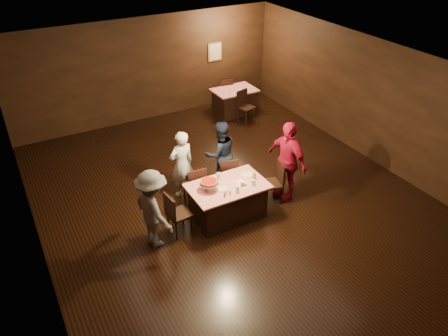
{
  "coord_description": "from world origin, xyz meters",
  "views": [
    {
      "loc": [
        -4.01,
        -6.76,
        5.75
      ],
      "look_at": [
        -0.3,
        -0.09,
        1.0
      ],
      "focal_mm": 35.0,
      "sensor_mm": 36.0,
      "label": 1
    }
  ],
  "objects": [
    {
      "name": "chair_back_near",
      "position": [
        2.36,
        3.32,
        0.47
      ],
      "size": [
        0.51,
        0.51,
        0.95
      ],
      "primitive_type": "cube",
      "rotation": [
        0.0,
        0.0,
        0.26
      ],
      "color": "black",
      "rests_on": "ground"
    },
    {
      "name": "condiments",
      "position": [
        -0.56,
        -0.67,
        0.82
      ],
      "size": [
        0.17,
        0.1,
        0.09
      ],
      "color": "silver",
      "rests_on": "main_table"
    },
    {
      "name": "chair_back_far",
      "position": [
        2.36,
        4.62,
        0.47
      ],
      "size": [
        0.48,
        0.48,
        0.95
      ],
      "primitive_type": "cube",
      "rotation": [
        0.0,
        0.0,
        2.99
      ],
      "color": "black",
      "rests_on": "ground"
    },
    {
      "name": "napkin_left",
      "position": [
        -0.53,
        -0.44,
        0.77
      ],
      "size": [
        0.21,
        0.21,
        0.01
      ],
      "primitive_type": "cube",
      "rotation": [
        0.0,
        0.0,
        -0.35
      ],
      "color": "white",
      "rests_on": "main_table"
    },
    {
      "name": "main_table",
      "position": [
        -0.38,
        -0.39,
        0.39
      ],
      "size": [
        1.6,
        1.0,
        0.77
      ],
      "primitive_type": "cube",
      "color": "red",
      "rests_on": "ground"
    },
    {
      "name": "glass_front_right",
      "position": [
        0.07,
        -0.64,
        0.84
      ],
      "size": [
        0.08,
        0.08,
        0.14
      ],
      "primitive_type": "cylinder",
      "color": "silver",
      "rests_on": "main_table"
    },
    {
      "name": "diner_navy_hoodie",
      "position": [
        0.09,
        0.77,
        0.79
      ],
      "size": [
        0.82,
        0.67,
        1.58
      ],
      "primitive_type": "imported",
      "rotation": [
        0.0,
        0.0,
        3.05
      ],
      "color": "black",
      "rests_on": "ground"
    },
    {
      "name": "diner_white_jacket",
      "position": [
        -0.86,
        0.79,
        0.79
      ],
      "size": [
        0.61,
        0.44,
        1.58
      ],
      "primitive_type": "imported",
      "rotation": [
        0.0,
        0.0,
        3.25
      ],
      "color": "silver",
      "rests_on": "ground"
    },
    {
      "name": "napkin_center",
      "position": [
        -0.08,
        -0.39,
        0.77
      ],
      "size": [
        0.19,
        0.19,
        0.01
      ],
      "primitive_type": "cube",
      "rotation": [
        0.0,
        0.0,
        0.21
      ],
      "color": "white",
      "rests_on": "main_table"
    },
    {
      "name": "diner_grey_knit",
      "position": [
        -2.01,
        -0.45,
        0.81
      ],
      "size": [
        0.82,
        1.16,
        1.63
      ],
      "primitive_type": "imported",
      "rotation": [
        0.0,
        0.0,
        1.79
      ],
      "color": "#57565B",
      "rests_on": "ground"
    },
    {
      "name": "glass_back",
      "position": [
        -0.43,
        -0.09,
        0.84
      ],
      "size": [
        0.08,
        0.08,
        0.14
      ],
      "primitive_type": "cylinder",
      "color": "silver",
      "rests_on": "main_table"
    },
    {
      "name": "chair_end_left",
      "position": [
        -1.48,
        -0.39,
        0.47
      ],
      "size": [
        0.46,
        0.46,
        0.95
      ],
      "primitive_type": "cube",
      "rotation": [
        0.0,
        0.0,
        1.67
      ],
      "color": "black",
      "rests_on": "ground"
    },
    {
      "name": "chair_far_left",
      "position": [
        -0.78,
        0.36,
        0.47
      ],
      "size": [
        0.44,
        0.44,
        0.95
      ],
      "primitive_type": "cube",
      "rotation": [
        0.0,
        0.0,
        3.09
      ],
      "color": "black",
      "rests_on": "ground"
    },
    {
      "name": "plate_empty",
      "position": [
        0.17,
        -0.24,
        0.78
      ],
      "size": [
        0.25,
        0.25,
        0.01
      ],
      "primitive_type": "cylinder",
      "color": "white",
      "rests_on": "main_table"
    },
    {
      "name": "chair_end_right",
      "position": [
        0.72,
        -0.39,
        0.47
      ],
      "size": [
        0.51,
        0.51,
        0.95
      ],
      "primitive_type": "cube",
      "rotation": [
        0.0,
        0.0,
        -1.82
      ],
      "color": "black",
      "rests_on": "ground"
    },
    {
      "name": "glass_amber",
      "position": [
        0.22,
        -0.44,
        0.84
      ],
      "size": [
        0.08,
        0.08,
        0.14
      ],
      "primitive_type": "cylinder",
      "color": "#BF7F26",
      "rests_on": "main_table"
    },
    {
      "name": "chair_far_right",
      "position": [
        0.02,
        0.36,
        0.47
      ],
      "size": [
        0.5,
        0.5,
        0.95
      ],
      "primitive_type": "cube",
      "rotation": [
        0.0,
        0.0,
        2.94
      ],
      "color": "black",
      "rests_on": "ground"
    },
    {
      "name": "back_table",
      "position": [
        2.36,
        4.02,
        0.39
      ],
      "size": [
        1.3,
        0.9,
        0.77
      ],
      "primitive_type": "cube",
      "color": "red",
      "rests_on": "ground"
    },
    {
      "name": "plate_with_slice",
      "position": [
        -0.13,
        -0.57,
        0.8
      ],
      "size": [
        0.25,
        0.25,
        0.06
      ],
      "color": "white",
      "rests_on": "main_table"
    },
    {
      "name": "pizza_stand",
      "position": [
        -0.78,
        -0.34,
        0.95
      ],
      "size": [
        0.38,
        0.38,
        0.22
      ],
      "color": "black",
      "rests_on": "main_table"
    },
    {
      "name": "glass_front_left",
      "position": [
        -0.33,
        -0.69,
        0.84
      ],
      "size": [
        0.08,
        0.08,
        0.14
      ],
      "primitive_type": "cylinder",
      "color": "silver",
      "rests_on": "main_table"
    },
    {
      "name": "diner_red_shirt",
      "position": [
        1.09,
        -0.38,
        0.92
      ],
      "size": [
        0.61,
        1.13,
        1.84
      ],
      "primitive_type": "imported",
      "rotation": [
        0.0,
        0.0,
        -1.42
      ],
      "color": "#A60F2F",
      "rests_on": "ground"
    },
    {
      "name": "room",
      "position": [
        0.0,
        0.01,
        2.14
      ],
      "size": [
        10.0,
        10.04,
        3.02
      ],
      "color": "black",
      "rests_on": "ground"
    }
  ]
}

